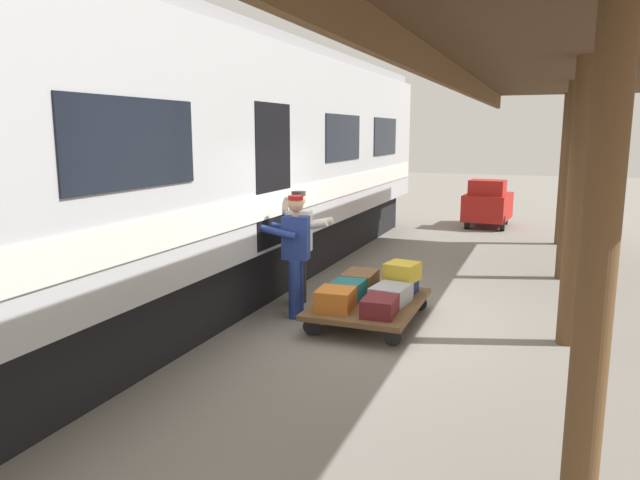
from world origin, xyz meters
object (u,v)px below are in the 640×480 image
suitcase_maroon_trunk (380,306)px  porter_by_door (300,244)px  suitcase_teal_softside (348,290)px  baggage_tug (488,204)px  luggage_cart (369,304)px  train_car (183,166)px  suitcase_orange_carryall (335,299)px  suitcase_gray_aluminum (391,295)px  suitcase_yellow_case (402,272)px  suitcase_brown_leather (360,281)px  suitcase_navy_fabric (400,287)px  porter_in_overalls (295,252)px

suitcase_maroon_trunk → porter_by_door: size_ratio=0.33×
suitcase_teal_softside → porter_by_door: size_ratio=0.37×
baggage_tug → luggage_cart: bearing=85.9°
train_car → suitcase_orange_carryall: 3.16m
suitcase_teal_softside → train_car: bearing=-1.7°
suitcase_gray_aluminum → suitcase_yellow_case: (-0.02, -0.54, 0.20)m
train_car → suitcase_brown_leather: 3.14m
suitcase_navy_fabric → porter_in_overalls: 1.59m
train_car → suitcase_brown_leather: train_car is taller
suitcase_orange_carryall → suitcase_gray_aluminum: bearing=-138.3°
baggage_tug → porter_in_overalls: bearing=79.5°
suitcase_teal_softside → suitcase_gray_aluminum: bearing=180.0°
luggage_cart → suitcase_orange_carryall: (0.30, 0.53, 0.18)m
porter_by_door → suitcase_yellow_case: bearing=-176.8°
suitcase_maroon_trunk → suitcase_yellow_case: suitcase_yellow_case is taller
suitcase_gray_aluminum → baggage_tug: baggage_tug is taller
suitcase_orange_carryall → porter_in_overalls: (0.75, -0.42, 0.49)m
porter_in_overalls → baggage_tug: size_ratio=0.95×
suitcase_yellow_case → porter_by_door: bearing=3.2°
suitcase_gray_aluminum → baggage_tug: bearing=-92.3°
suitcase_teal_softside → porter_in_overalls: porter_in_overalls is taller
suitcase_brown_leather → suitcase_orange_carryall: suitcase_orange_carryall is taller
suitcase_teal_softside → luggage_cart: bearing=180.0°
luggage_cart → suitcase_teal_softside: (0.30, 0.00, 0.17)m
suitcase_brown_leather → suitcase_gray_aluminum: bearing=138.3°
suitcase_navy_fabric → baggage_tug: bearing=-92.4°
suitcase_gray_aluminum → porter_by_door: porter_by_door is taller
train_car → baggage_tug: (-3.59, -9.01, -1.43)m
train_car → suitcase_teal_softside: 3.11m
suitcase_navy_fabric → porter_in_overalls: (1.35, 0.64, 0.53)m
suitcase_maroon_trunk → suitcase_navy_fabric: bearing=-90.0°
suitcase_maroon_trunk → suitcase_navy_fabric: (-0.00, -1.06, -0.02)m
suitcase_orange_carryall → suitcase_yellow_case: (-0.62, -1.07, 0.18)m
suitcase_maroon_trunk → baggage_tug: baggage_tug is taller
suitcase_orange_carryall → suitcase_yellow_case: size_ratio=1.12×
suitcase_brown_leather → suitcase_maroon_trunk: suitcase_brown_leather is taller
porter_by_door → luggage_cart: bearing=159.3°
suitcase_navy_fabric → suitcase_yellow_case: 0.22m
suitcase_maroon_trunk → porter_by_door: 1.87m
suitcase_gray_aluminum → suitcase_maroon_trunk: bearing=90.0°
train_car → suitcase_brown_leather: bearing=-170.2°
luggage_cart → suitcase_orange_carryall: bearing=60.7°
suitcase_yellow_case → train_car: bearing=8.1°
luggage_cart → suitcase_yellow_case: 0.73m
suitcase_navy_fabric → suitcase_gray_aluminum: bearing=90.0°
luggage_cart → suitcase_maroon_trunk: (-0.30, 0.53, 0.16)m
porter_in_overalls → suitcase_yellow_case: bearing=-154.4°
suitcase_orange_carryall → luggage_cart: bearing=-119.3°
train_car → baggage_tug: 9.80m
porter_by_door → baggage_tug: bearing=-102.2°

